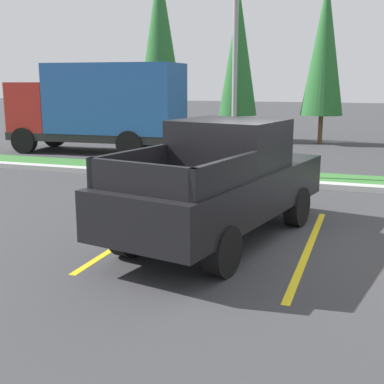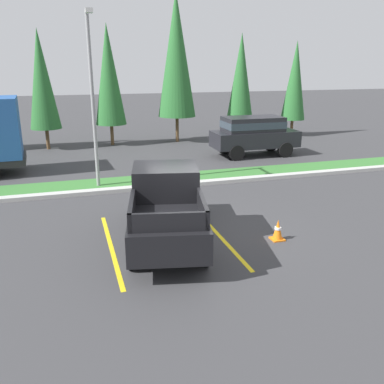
{
  "view_description": "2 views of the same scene",
  "coord_description": "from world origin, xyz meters",
  "px_view_note": "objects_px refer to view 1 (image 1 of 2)",
  "views": [
    {
      "loc": [
        1.5,
        -8.64,
        2.77
      ],
      "look_at": [
        -1.49,
        -0.14,
        0.82
      ],
      "focal_mm": 48.19,
      "sensor_mm": 36.0,
      "label": 1
    },
    {
      "loc": [
        -3.39,
        -10.69,
        4.79
      ],
      "look_at": [
        -0.27,
        -0.39,
        1.45
      ],
      "focal_mm": 38.86,
      "sensor_mm": 36.0,
      "label": 2
    }
  ],
  "objects_px": {
    "cargo_truck_distant": "(100,105)",
    "cypress_tree_leftmost": "(160,35)",
    "street_light": "(234,40)",
    "cypress_tree_left_inner": "(239,54)",
    "cypress_tree_center": "(325,48)",
    "pickup_truck_main": "(222,181)"
  },
  "relations": [
    {
      "from": "cargo_truck_distant",
      "to": "cypress_tree_leftmost",
      "type": "height_order",
      "value": "cypress_tree_leftmost"
    },
    {
      "from": "street_light",
      "to": "cargo_truck_distant",
      "type": "bearing_deg",
      "value": 150.99
    },
    {
      "from": "street_light",
      "to": "cypress_tree_left_inner",
      "type": "distance_m",
      "value": 9.23
    },
    {
      "from": "cypress_tree_left_inner",
      "to": "cypress_tree_center",
      "type": "relative_size",
      "value": 0.95
    },
    {
      "from": "cypress_tree_center",
      "to": "cypress_tree_left_inner",
      "type": "bearing_deg",
      "value": -176.64
    },
    {
      "from": "cypress_tree_center",
      "to": "cypress_tree_leftmost",
      "type": "bearing_deg",
      "value": 177.21
    },
    {
      "from": "street_light",
      "to": "cypress_tree_left_inner",
      "type": "xyz_separation_m",
      "value": [
        -2.15,
        8.97,
        0.08
      ]
    },
    {
      "from": "cargo_truck_distant",
      "to": "cypress_tree_left_inner",
      "type": "bearing_deg",
      "value": 53.8
    },
    {
      "from": "pickup_truck_main",
      "to": "cypress_tree_center",
      "type": "height_order",
      "value": "cypress_tree_center"
    },
    {
      "from": "cargo_truck_distant",
      "to": "cypress_tree_leftmost",
      "type": "xyz_separation_m",
      "value": [
        -0.05,
        6.14,
        3.08
      ]
    },
    {
      "from": "pickup_truck_main",
      "to": "cypress_tree_left_inner",
      "type": "height_order",
      "value": "cypress_tree_left_inner"
    },
    {
      "from": "cargo_truck_distant",
      "to": "cypress_tree_leftmost",
      "type": "relative_size",
      "value": 0.83
    },
    {
      "from": "cypress_tree_leftmost",
      "to": "cypress_tree_left_inner",
      "type": "bearing_deg",
      "value": -8.35
    },
    {
      "from": "pickup_truck_main",
      "to": "cypress_tree_center",
      "type": "bearing_deg",
      "value": 89.24
    },
    {
      "from": "pickup_truck_main",
      "to": "cypress_tree_leftmost",
      "type": "relative_size",
      "value": 0.66
    },
    {
      "from": "pickup_truck_main",
      "to": "cypress_tree_leftmost",
      "type": "bearing_deg",
      "value": 116.36
    },
    {
      "from": "cypress_tree_leftmost",
      "to": "cypress_tree_left_inner",
      "type": "distance_m",
      "value": 4.26
    },
    {
      "from": "cargo_truck_distant",
      "to": "street_light",
      "type": "bearing_deg",
      "value": -29.01
    },
    {
      "from": "cargo_truck_distant",
      "to": "cypress_tree_center",
      "type": "height_order",
      "value": "cypress_tree_center"
    },
    {
      "from": "pickup_truck_main",
      "to": "cargo_truck_distant",
      "type": "relative_size",
      "value": 0.79
    },
    {
      "from": "cargo_truck_distant",
      "to": "cypress_tree_center",
      "type": "bearing_deg",
      "value": 36.43
    },
    {
      "from": "pickup_truck_main",
      "to": "street_light",
      "type": "height_order",
      "value": "street_light"
    }
  ]
}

